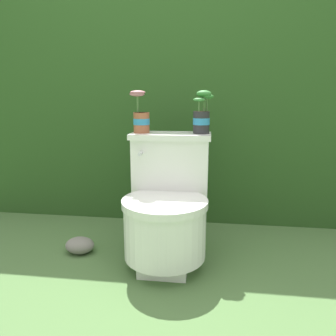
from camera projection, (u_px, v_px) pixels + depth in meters
ground_plane at (149, 267)px, 1.72m from camera, size 12.00×12.00×0.00m
hedge_backdrop at (173, 108)px, 2.58m from camera, size 2.99×0.82×1.56m
toilet at (167, 207)px, 1.73m from camera, size 0.44×0.57×0.68m
potted_plant_left at (141, 117)px, 1.81m from camera, size 0.11×0.09×0.23m
potted_plant_midleft at (202, 116)px, 1.77m from camera, size 0.11×0.09×0.23m
garden_stone at (80, 245)px, 1.87m from camera, size 0.16×0.13×0.09m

